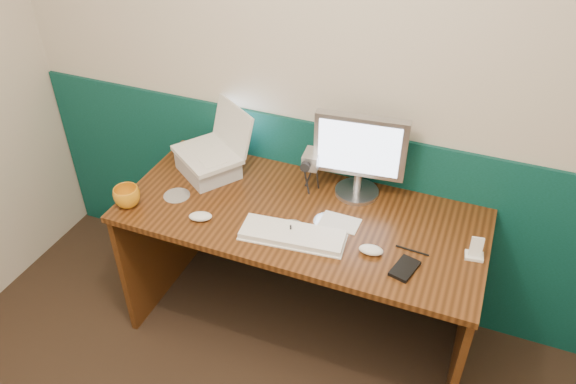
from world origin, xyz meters
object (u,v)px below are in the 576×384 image
at_px(desk, 300,275).
at_px(laptop, 205,133).
at_px(camcorder, 312,171).
at_px(keyboard, 293,235).
at_px(monitor, 360,156).
at_px(mug, 127,197).

xyz_separation_m(desk, laptop, (-0.52, 0.13, 0.60)).
xyz_separation_m(laptop, camcorder, (0.51, 0.06, -0.12)).
bearing_deg(keyboard, laptop, 145.86).
bearing_deg(laptop, desk, 20.63).
height_order(desk, laptop, laptop).
distance_m(desk, laptop, 0.80).
bearing_deg(camcorder, laptop, -179.21).
distance_m(monitor, mug, 1.04).
height_order(desk, mug, mug).
xyz_separation_m(keyboard, mug, (-0.76, -0.07, 0.03)).
height_order(desk, keyboard, keyboard).
distance_m(keyboard, camcorder, 0.36).
xyz_separation_m(mug, camcorder, (0.72, 0.42, 0.06)).
bearing_deg(keyboard, monitor, 62.07).
bearing_deg(desk, monitor, 51.83).
relative_size(keyboard, camcorder, 2.05).
height_order(monitor, mug, monitor).
bearing_deg(mug, camcorder, 30.10).
height_order(laptop, keyboard, laptop).
relative_size(desk, camcorder, 7.61).
distance_m(laptop, keyboard, 0.66).
bearing_deg(camcorder, desk, -89.64).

